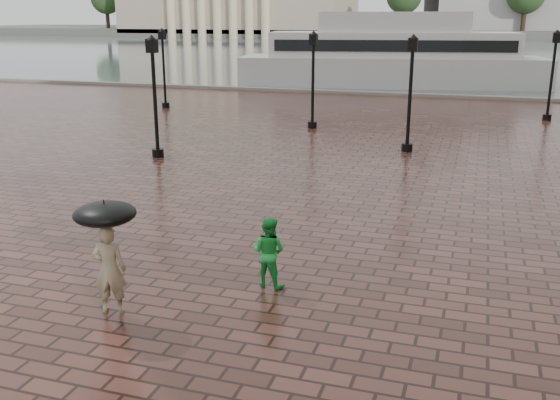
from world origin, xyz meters
name	(u,v)px	position (x,y,z in m)	size (l,w,h in m)	color
ground	(183,274)	(0.00, 0.00, 0.00)	(300.00, 300.00, 0.00)	#351E18
harbour_water	(447,50)	(0.00, 92.00, 0.00)	(240.00, 240.00, 0.00)	#495459
quay_edge	(394,95)	(0.00, 32.00, 0.00)	(80.00, 0.60, 0.30)	slate
far_shore	(464,33)	(0.00, 160.00, 1.00)	(300.00, 60.00, 2.00)	#4C4C47
street_lamps	(319,80)	(-1.60, 17.60, 2.33)	(21.44, 14.44, 4.40)	black
adult_pedestrian	(109,270)	(-0.44, -1.97, 0.84)	(0.61, 0.40, 1.67)	gray
child_pedestrian	(269,252)	(1.91, 0.00, 0.72)	(0.70, 0.55, 1.44)	green
ferry_near	(392,56)	(-1.12, 37.99, 2.25)	(23.46, 9.52, 7.49)	#BABABA
umbrella	(105,214)	(-0.44, -1.97, 1.89)	(1.10, 1.10, 1.14)	black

